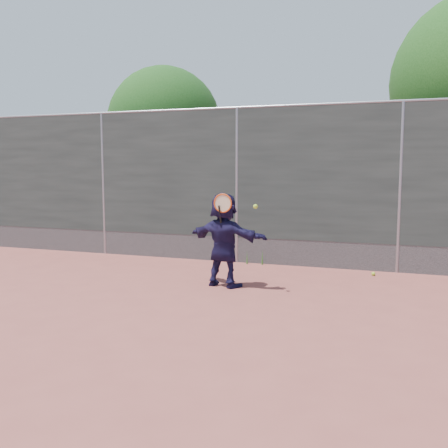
% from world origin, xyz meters
% --- Properties ---
extents(ground, '(80.00, 80.00, 0.00)m').
position_xyz_m(ground, '(0.00, 0.00, 0.00)').
color(ground, '#9E4C42').
rests_on(ground, ground).
extents(player, '(1.44, 0.75, 1.48)m').
position_xyz_m(player, '(0.42, 1.53, 0.74)').
color(player, '#19153A').
rests_on(player, ground).
extents(ball_ground, '(0.07, 0.07, 0.07)m').
position_xyz_m(ball_ground, '(2.62, 3.08, 0.03)').
color(ball_ground, '#A9D72F').
rests_on(ball_ground, ground).
extents(fence, '(20.00, 0.06, 3.03)m').
position_xyz_m(fence, '(-0.00, 3.50, 1.58)').
color(fence, '#38423D').
rests_on(fence, ground).
extents(swing_action, '(0.71, 0.17, 0.51)m').
position_xyz_m(swing_action, '(0.52, 1.32, 1.31)').
color(swing_action, '#D34813').
rests_on(swing_action, ground).
extents(tree_left, '(3.15, 3.00, 4.53)m').
position_xyz_m(tree_left, '(-2.85, 6.55, 2.94)').
color(tree_left, '#382314').
rests_on(tree_left, ground).
extents(weed_clump, '(0.68, 0.07, 0.30)m').
position_xyz_m(weed_clump, '(0.29, 3.38, 0.13)').
color(weed_clump, '#387226').
rests_on(weed_clump, ground).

